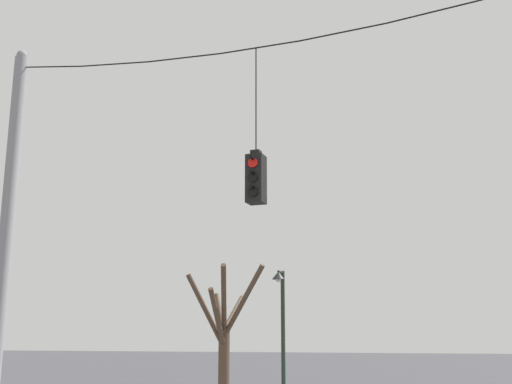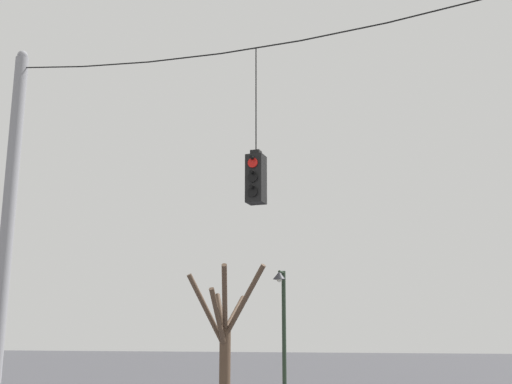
{
  "view_description": "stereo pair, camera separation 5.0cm",
  "coord_description": "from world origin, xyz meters",
  "px_view_note": "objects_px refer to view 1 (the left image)",
  "views": [
    {
      "loc": [
        4.05,
        -11.71,
        2.19
      ],
      "look_at": [
        -0.08,
        -0.23,
        5.0
      ],
      "focal_mm": 45.0,
      "sensor_mm": 36.0,
      "label": 1
    },
    {
      "loc": [
        4.1,
        -11.7,
        2.19
      ],
      "look_at": [
        -0.08,
        -0.23,
        5.0
      ],
      "focal_mm": 45.0,
      "sensor_mm": 36.0,
      "label": 2
    }
  ],
  "objects_px": {
    "utility_pole_left": "(6,236)",
    "street_lamp": "(281,318)",
    "traffic_light_near_right_pole": "(256,178)",
    "bare_tree": "(224,340)"
  },
  "relations": [
    {
      "from": "traffic_light_near_right_pole",
      "to": "street_lamp",
      "type": "bearing_deg",
      "value": 103.37
    },
    {
      "from": "utility_pole_left",
      "to": "bare_tree",
      "type": "height_order",
      "value": "utility_pole_left"
    },
    {
      "from": "utility_pole_left",
      "to": "street_lamp",
      "type": "distance_m",
      "value": 7.93
    },
    {
      "from": "traffic_light_near_right_pole",
      "to": "street_lamp",
      "type": "distance_m",
      "value": 6.99
    },
    {
      "from": "traffic_light_near_right_pole",
      "to": "street_lamp",
      "type": "xyz_separation_m",
      "value": [
        -1.51,
        6.35,
        -2.49
      ]
    },
    {
      "from": "street_lamp",
      "to": "bare_tree",
      "type": "distance_m",
      "value": 1.77
    },
    {
      "from": "street_lamp",
      "to": "bare_tree",
      "type": "relative_size",
      "value": 0.97
    },
    {
      "from": "utility_pole_left",
      "to": "bare_tree",
      "type": "xyz_separation_m",
      "value": [
        2.84,
        6.01,
        -2.28
      ]
    },
    {
      "from": "utility_pole_left",
      "to": "traffic_light_near_right_pole",
      "type": "xyz_separation_m",
      "value": [
        5.97,
        -0.01,
        0.83
      ]
    },
    {
      "from": "utility_pole_left",
      "to": "bare_tree",
      "type": "distance_m",
      "value": 7.03
    }
  ]
}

